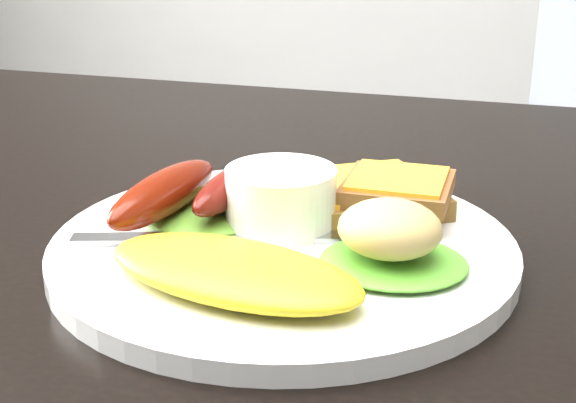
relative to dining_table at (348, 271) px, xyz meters
name	(u,v)px	position (x,y,z in m)	size (l,w,h in m)	color
dining_table	(348,271)	(0.00, 0.00, 0.00)	(1.20, 0.80, 0.04)	black
plate	(283,249)	(-0.03, -0.03, 0.03)	(0.27, 0.27, 0.01)	white
lettuce_left	(208,213)	(-0.09, -0.02, 0.04)	(0.08, 0.07, 0.01)	#3F971D
lettuce_right	(394,262)	(0.04, -0.06, 0.04)	(0.08, 0.07, 0.01)	green
omelette	(233,271)	(-0.04, -0.10, 0.04)	(0.14, 0.07, 0.02)	gold
sausage_a	(164,193)	(-0.11, -0.03, 0.05)	(0.03, 0.11, 0.03)	maroon
sausage_b	(232,186)	(-0.07, -0.01, 0.05)	(0.02, 0.09, 0.02)	#5E0D0C
ramekin	(281,200)	(-0.04, -0.02, 0.05)	(0.07, 0.07, 0.04)	white
toast_a	(367,196)	(0.00, 0.03, 0.04)	(0.08, 0.08, 0.01)	brown
toast_b	(398,189)	(0.03, 0.02, 0.05)	(0.06, 0.06, 0.01)	brown
potato_salad	(390,229)	(0.03, -0.06, 0.06)	(0.06, 0.05, 0.03)	beige
fork	(207,239)	(-0.07, -0.05, 0.03)	(0.16, 0.01, 0.00)	#ADAFB7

